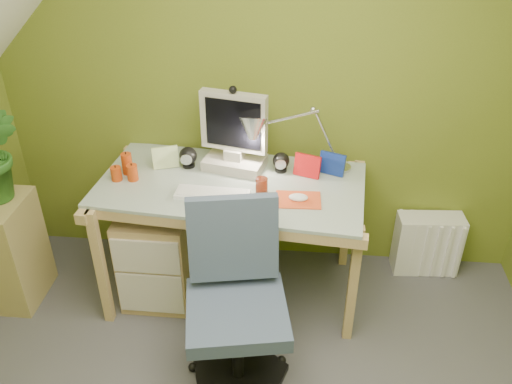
# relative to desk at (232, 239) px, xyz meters

# --- Properties ---
(wall_back) EXTENTS (3.20, 0.01, 2.40)m
(wall_back) POSITION_rel_desk_xyz_m (0.16, 0.42, 0.81)
(wall_back) COLOR olive
(wall_back) RESTS_ON floor
(desk) EXTENTS (1.53, 0.86, 0.79)m
(desk) POSITION_rel_desk_xyz_m (0.00, 0.00, 0.00)
(desk) COLOR tan
(desk) RESTS_ON floor
(monitor) EXTENTS (0.42, 0.29, 0.52)m
(monitor) POSITION_rel_desk_xyz_m (0.00, 0.18, 0.65)
(monitor) COLOR #B7B1A4
(monitor) RESTS_ON desk
(speaker_left) EXTENTS (0.12, 0.12, 0.12)m
(speaker_left) POSITION_rel_desk_xyz_m (-0.27, 0.16, 0.46)
(speaker_left) COLOR black
(speaker_left) RESTS_ON desk
(speaker_right) EXTENTS (0.11, 0.11, 0.12)m
(speaker_right) POSITION_rel_desk_xyz_m (0.27, 0.16, 0.45)
(speaker_right) COLOR black
(speaker_right) RESTS_ON desk
(keyboard) EXTENTS (0.40, 0.14, 0.02)m
(keyboard) POSITION_rel_desk_xyz_m (-0.08, -0.14, 0.40)
(keyboard) COLOR white
(keyboard) RESTS_ON desk
(mousepad) EXTENTS (0.24, 0.18, 0.01)m
(mousepad) POSITION_rel_desk_xyz_m (0.38, -0.14, 0.40)
(mousepad) COLOR #E14F23
(mousepad) RESTS_ON desk
(mouse) EXTENTS (0.12, 0.09, 0.04)m
(mouse) POSITION_rel_desk_xyz_m (0.38, -0.14, 0.41)
(mouse) COLOR white
(mouse) RESTS_ON mousepad
(amber_tumbler) EXTENTS (0.08, 0.08, 0.09)m
(amber_tumbler) POSITION_rel_desk_xyz_m (0.18, -0.08, 0.44)
(amber_tumbler) COLOR maroon
(amber_tumbler) RESTS_ON desk
(candle_cluster) EXTENTS (0.19, 0.18, 0.12)m
(candle_cluster) POSITION_rel_desk_xyz_m (-0.60, 0.01, 0.46)
(candle_cluster) COLOR #C64111
(candle_cluster) RESTS_ON desk
(photo_frame_red) EXTENTS (0.15, 0.07, 0.13)m
(photo_frame_red) POSITION_rel_desk_xyz_m (0.42, 0.12, 0.46)
(photo_frame_red) COLOR red
(photo_frame_red) RESTS_ON desk
(photo_frame_blue) EXTENTS (0.15, 0.07, 0.13)m
(photo_frame_blue) POSITION_rel_desk_xyz_m (0.56, 0.16, 0.46)
(photo_frame_blue) COLOR navy
(photo_frame_blue) RESTS_ON desk
(photo_frame_green) EXTENTS (0.15, 0.07, 0.13)m
(photo_frame_green) POSITION_rel_desk_xyz_m (-0.40, 0.14, 0.46)
(photo_frame_green) COLOR beige
(photo_frame_green) RESTS_ON desk
(desk_lamp) EXTENTS (0.59, 0.35, 0.59)m
(desk_lamp) POSITION_rel_desk_xyz_m (0.45, 0.18, 0.69)
(desk_lamp) COLOR #ABACB0
(desk_lamp) RESTS_ON desk
(side_ledge) EXTENTS (0.26, 0.39, 0.69)m
(side_ledge) POSITION_rel_desk_xyz_m (-1.29, -0.18, -0.05)
(side_ledge) COLOR tan
(side_ledge) RESTS_ON floor
(task_chair) EXTENTS (0.64, 0.64, 0.99)m
(task_chair) POSITION_rel_desk_xyz_m (0.12, -0.68, 0.10)
(task_chair) COLOR #3E4E66
(task_chair) RESTS_ON floor
(radiator) EXTENTS (0.42, 0.20, 0.41)m
(radiator) POSITION_rel_desk_xyz_m (1.22, 0.32, -0.19)
(radiator) COLOR white
(radiator) RESTS_ON floor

